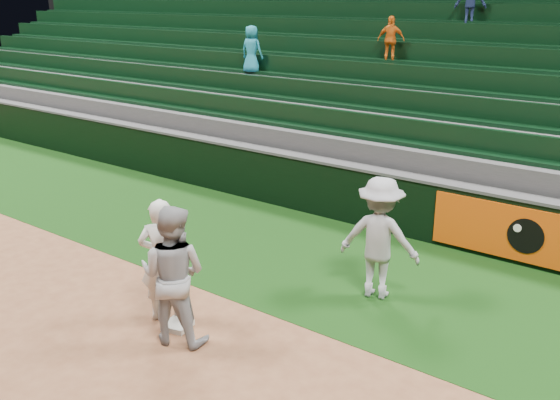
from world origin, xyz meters
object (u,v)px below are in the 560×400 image
object	(u,v)px
first_base	(178,325)
first_baseman	(163,261)
base_coach	(379,238)
baserunner	(173,275)

from	to	relation	value
first_base	first_baseman	xyz separation A→B (m)	(-0.34, 0.09, 0.90)
first_baseman	base_coach	world-z (taller)	base_coach
first_base	base_coach	size ratio (longest dim) A/B	0.18
baserunner	base_coach	bearing A→B (deg)	-138.94
first_baseman	base_coach	size ratio (longest dim) A/B	0.96
first_base	base_coach	world-z (taller)	base_coach
baserunner	base_coach	size ratio (longest dim) A/B	1.01
first_base	base_coach	bearing A→B (deg)	55.71
first_baseman	base_coach	xyz separation A→B (m)	(2.16, 2.57, 0.05)
first_baseman	base_coach	distance (m)	3.36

